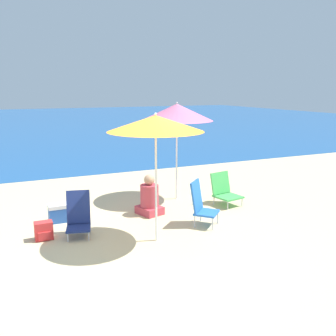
% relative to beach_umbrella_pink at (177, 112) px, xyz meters
% --- Properties ---
extents(ground_plane, '(60.00, 60.00, 0.00)m').
position_rel_beach_umbrella_pink_xyz_m(ground_plane, '(-1.68, -2.25, -2.01)').
color(ground_plane, beige).
extents(sea_water, '(60.00, 40.00, 0.01)m').
position_rel_beach_umbrella_pink_xyz_m(sea_water, '(-1.68, 23.21, -2.01)').
color(sea_water, '#1E5699').
rests_on(sea_water, ground).
extents(beach_umbrella_pink, '(1.64, 1.64, 2.25)m').
position_rel_beach_umbrella_pink_xyz_m(beach_umbrella_pink, '(0.00, 0.00, 0.00)').
color(beach_umbrella_pink, white).
rests_on(beach_umbrella_pink, ground).
extents(beach_umbrella_orange, '(1.57, 1.57, 2.16)m').
position_rel_beach_umbrella_pink_xyz_m(beach_umbrella_orange, '(-1.37, -2.09, -0.03)').
color(beach_umbrella_orange, white).
rests_on(beach_umbrella_orange, ground).
extents(beach_chair_blue, '(0.65, 0.65, 0.85)m').
position_rel_beach_umbrella_pink_xyz_m(beach_chair_blue, '(-0.32, -1.74, -1.59)').
color(beach_chair_blue, silver).
rests_on(beach_chair_blue, ground).
extents(beach_chair_green, '(0.61, 0.68, 0.70)m').
position_rel_beach_umbrella_pink_xyz_m(beach_chair_green, '(0.79, -0.82, -1.69)').
color(beach_chair_green, silver).
rests_on(beach_chair_green, ground).
extents(beach_chair_navy, '(0.52, 0.59, 0.78)m').
position_rel_beach_umbrella_pink_xyz_m(beach_chair_navy, '(-2.52, -1.30, -1.67)').
color(beach_chair_navy, silver).
rests_on(beach_chair_navy, ground).
extents(person_seated_near, '(0.54, 0.59, 0.84)m').
position_rel_beach_umbrella_pink_xyz_m(person_seated_near, '(-0.98, -0.76, -1.69)').
color(person_seated_near, '#BF3F4C').
rests_on(person_seated_near, ground).
extents(backpack_red, '(0.30, 0.22, 0.31)m').
position_rel_beach_umbrella_pink_xyz_m(backpack_red, '(-3.12, -1.26, -1.86)').
color(backpack_red, red).
rests_on(backpack_red, ground).
extents(water_bottle, '(0.08, 0.08, 0.26)m').
position_rel_beach_umbrella_pink_xyz_m(water_bottle, '(-2.54, -0.05, -1.91)').
color(water_bottle, '#4CB266').
rests_on(water_bottle, ground).
extents(cooler_box, '(0.44, 0.29, 0.35)m').
position_rel_beach_umbrella_pink_xyz_m(cooler_box, '(-2.72, -0.46, -1.84)').
color(cooler_box, '#2859B2').
rests_on(cooler_box, ground).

